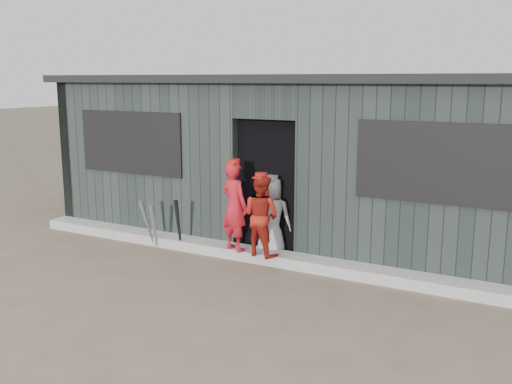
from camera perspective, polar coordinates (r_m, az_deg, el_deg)
The scene contains 9 objects.
ground at distance 6.81m, azimuth -7.39°, elevation -10.91°, with size 80.00×80.00×0.00m, color brown.
curb at distance 8.23m, azimuth 0.07°, elevation -6.30°, with size 8.00×0.36×0.15m, color #A4A49F.
bat_left at distance 8.82m, azimuth -10.16°, elevation -3.38°, with size 0.07×0.07×0.73m, color gray.
bat_mid at distance 8.90m, azimuth -10.81°, elevation -3.13°, with size 0.07×0.07×0.77m, color gray.
bat_right at distance 8.64m, azimuth -7.76°, elevation -3.29°, with size 0.07×0.07×0.82m, color black.
player_red_left at distance 8.06m, azimuth -2.17°, elevation -1.41°, with size 0.47×0.31×1.28m, color red.
player_red_right at distance 7.83m, azimuth 0.52°, elevation -2.35°, with size 0.55×0.43×1.13m, color maroon.
player_grey_back at distance 8.27m, azimuth 1.63°, elevation -2.54°, with size 0.58×0.37×1.18m, color #A4A4A4.
dugout at distance 9.45m, azimuth 4.95°, elevation 3.48°, with size 8.30×3.30×2.62m.
Camera 1 is at (3.74, -5.08, 2.56)m, focal length 40.00 mm.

